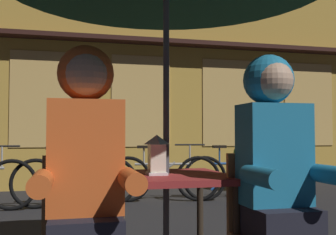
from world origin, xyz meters
name	(u,v)px	position (x,y,z in m)	size (l,w,h in m)	color
cafe_table	(166,192)	(0.00, 0.00, 0.64)	(0.72, 0.72, 0.74)	maroon
lantern	(157,154)	(-0.06, -0.03, 0.86)	(0.11, 0.11, 0.23)	white
chair_right	(272,227)	(0.48, -0.37, 0.49)	(0.40, 0.40, 0.87)	olive
person_left_hooded	(86,162)	(-0.48, -0.43, 0.85)	(0.45, 0.56, 1.40)	black
person_right_hooded	(276,159)	(0.48, -0.43, 0.85)	(0.45, 0.56, 1.40)	black
shopfront_building	(139,26)	(0.73, 5.40, 3.09)	(10.00, 0.93, 6.20)	gold
bicycle_third	(75,181)	(-0.48, 3.26, 0.35)	(1.68, 0.09, 0.84)	black
bicycle_fourth	(163,178)	(0.78, 3.43, 0.35)	(1.66, 0.33, 0.84)	black
bicycle_fifth	(238,177)	(1.89, 3.30, 0.35)	(1.68, 0.22, 0.84)	black
potted_plant	(251,160)	(2.48, 4.10, 0.54)	(0.60, 0.60, 0.92)	brown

